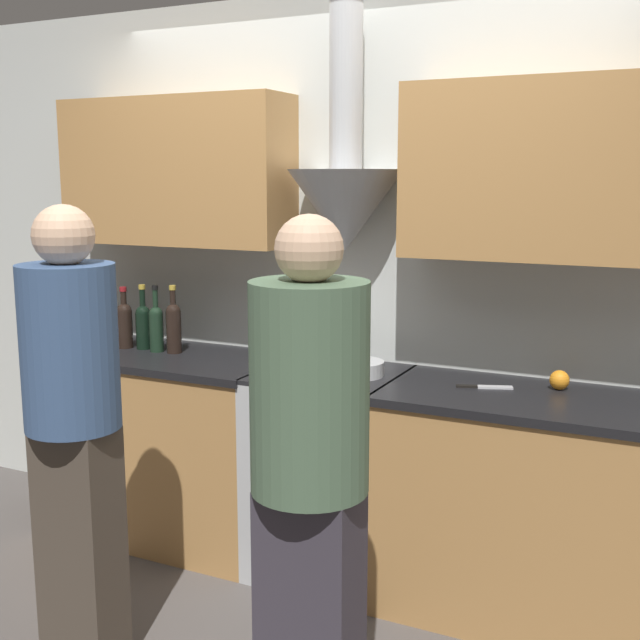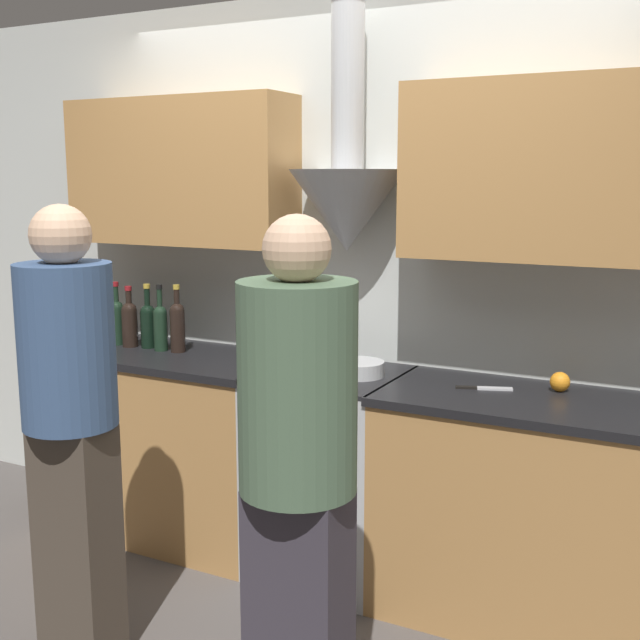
% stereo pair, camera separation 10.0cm
% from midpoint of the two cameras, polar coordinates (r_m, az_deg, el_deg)
% --- Properties ---
extents(ground_plane, '(12.00, 12.00, 0.00)m').
position_cam_midpoint_polar(ground_plane, '(3.58, -2.75, -19.59)').
color(ground_plane, '#4C4744').
extents(wall_back, '(8.40, 0.52, 2.60)m').
position_cam_midpoint_polar(wall_back, '(3.70, 1.58, 5.17)').
color(wall_back, silver).
rests_on(wall_back, ground_plane).
extents(counter_left, '(1.21, 0.62, 0.93)m').
position_cam_midpoint_polar(counter_left, '(4.12, -11.52, -8.63)').
color(counter_left, '#B27F47').
rests_on(counter_left, ground_plane).
extents(counter_right, '(1.14, 0.62, 0.93)m').
position_cam_midpoint_polar(counter_right, '(3.41, 13.36, -12.74)').
color(counter_right, '#B27F47').
rests_on(counter_right, ground_plane).
extents(stove_range, '(0.61, 0.60, 0.93)m').
position_cam_midpoint_polar(stove_range, '(3.67, -0.09, -10.72)').
color(stove_range, '#B7BABC').
rests_on(stove_range, ground_plane).
extents(wine_bottle_0, '(0.08, 0.08, 0.35)m').
position_cam_midpoint_polar(wine_bottle_0, '(4.31, -17.17, 0.28)').
color(wine_bottle_0, black).
rests_on(wine_bottle_0, counter_left).
extents(wine_bottle_1, '(0.07, 0.07, 0.32)m').
position_cam_midpoint_polar(wine_bottle_1, '(4.26, -16.16, 0.01)').
color(wine_bottle_1, black).
rests_on(wine_bottle_1, counter_left).
extents(wine_bottle_2, '(0.08, 0.08, 0.32)m').
position_cam_midpoint_polar(wine_bottle_2, '(4.21, -15.28, -0.04)').
color(wine_bottle_2, black).
rests_on(wine_bottle_2, counter_left).
extents(wine_bottle_3, '(0.08, 0.08, 0.31)m').
position_cam_midpoint_polar(wine_bottle_3, '(4.14, -14.41, -0.19)').
color(wine_bottle_3, black).
rests_on(wine_bottle_3, counter_left).
extents(wine_bottle_4, '(0.08, 0.08, 0.32)m').
position_cam_midpoint_polar(wine_bottle_4, '(4.10, -13.14, -0.27)').
color(wine_bottle_4, black).
rests_on(wine_bottle_4, counter_left).
extents(wine_bottle_5, '(0.07, 0.07, 0.33)m').
position_cam_midpoint_polar(wine_bottle_5, '(4.02, -12.27, -0.40)').
color(wine_bottle_5, black).
rests_on(wine_bottle_5, counter_left).
extents(wine_bottle_6, '(0.07, 0.07, 0.33)m').
position_cam_midpoint_polar(wine_bottle_6, '(3.97, -11.08, -0.37)').
color(wine_bottle_6, black).
rests_on(wine_bottle_6, counter_left).
extents(stock_pot, '(0.26, 0.26, 0.12)m').
position_cam_midpoint_polar(stock_pot, '(3.57, -2.11, -2.56)').
color(stock_pot, '#B7BABC').
rests_on(stock_pot, stove_range).
extents(mixing_bowl, '(0.22, 0.22, 0.06)m').
position_cam_midpoint_polar(mixing_bowl, '(3.47, 1.94, -3.45)').
color(mixing_bowl, '#B7BABC').
rests_on(mixing_bowl, stove_range).
extents(orange_fruit, '(0.08, 0.08, 0.08)m').
position_cam_midpoint_polar(orange_fruit, '(3.37, 15.85, -4.13)').
color(orange_fruit, orange).
rests_on(orange_fruit, counter_right).
extents(chefs_knife, '(0.22, 0.11, 0.01)m').
position_cam_midpoint_polar(chefs_knife, '(3.33, 10.80, -4.70)').
color(chefs_knife, silver).
rests_on(chefs_knife, counter_right).
extents(person_foreground_left, '(0.33, 0.33, 1.69)m').
position_cam_midpoint_polar(person_foreground_left, '(2.99, -18.04, -6.73)').
color(person_foreground_left, '#473D33').
rests_on(person_foreground_left, ground_plane).
extents(person_foreground_right, '(0.34, 0.34, 1.68)m').
position_cam_midpoint_polar(person_foreground_right, '(2.37, -1.97, -10.93)').
color(person_foreground_right, '#38333D').
rests_on(person_foreground_right, ground_plane).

